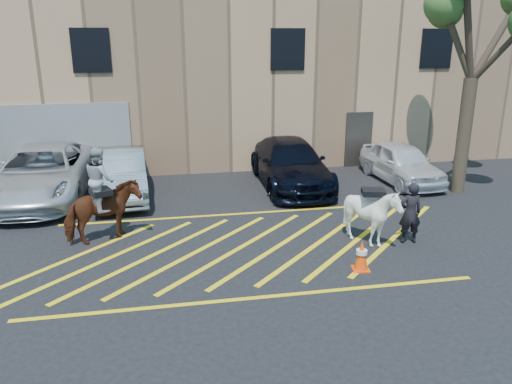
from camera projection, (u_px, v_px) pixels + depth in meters
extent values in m
plane|color=black|center=(237.00, 244.00, 12.76)|extent=(90.00, 90.00, 0.00)
imported|color=silver|center=(43.00, 173.00, 16.13)|extent=(2.95, 6.16, 1.69)
imported|color=#9CA1AA|center=(120.00, 174.00, 16.30)|extent=(1.94, 4.75, 1.53)
imported|color=black|center=(290.00, 163.00, 17.56)|extent=(2.28, 5.45, 1.57)
imported|color=white|center=(401.00, 163.00, 18.00)|extent=(1.85, 4.22, 1.41)
imported|color=black|center=(410.00, 213.00, 12.62)|extent=(0.61, 0.43, 1.60)
cube|color=tan|center=(197.00, 72.00, 22.96)|extent=(32.00, 10.00, 7.00)
cube|color=black|center=(91.00, 50.00, 17.20)|extent=(1.30, 0.08, 1.50)
cube|color=black|center=(288.00, 49.00, 18.44)|extent=(1.30, 0.08, 1.50)
cube|color=black|center=(437.00, 49.00, 19.50)|extent=(1.30, 0.08, 1.50)
cube|color=#38332D|center=(358.00, 140.00, 20.02)|extent=(1.10, 0.08, 2.20)
cube|color=yellow|center=(63.00, 262.00, 11.74)|extent=(4.20, 4.20, 0.01)
cube|color=yellow|center=(109.00, 258.00, 11.92)|extent=(4.20, 4.20, 0.01)
cube|color=yellow|center=(154.00, 255.00, 12.11)|extent=(4.20, 4.20, 0.01)
cube|color=yellow|center=(197.00, 252.00, 12.29)|extent=(4.20, 4.20, 0.01)
cube|color=yellow|center=(239.00, 248.00, 12.48)|extent=(4.20, 4.20, 0.01)
cube|color=yellow|center=(280.00, 245.00, 12.67)|extent=(4.20, 4.20, 0.01)
cube|color=yellow|center=(319.00, 242.00, 12.85)|extent=(4.20, 4.20, 0.01)
cube|color=yellow|center=(358.00, 239.00, 13.04)|extent=(4.20, 4.20, 0.01)
cube|color=yellow|center=(395.00, 236.00, 13.22)|extent=(4.20, 4.20, 0.01)
cube|color=yellow|center=(226.00, 215.00, 14.82)|extent=(9.50, 0.12, 0.01)
cube|color=yellow|center=(258.00, 298.00, 10.14)|extent=(9.50, 0.12, 0.01)
imported|color=#572B14|center=(103.00, 212.00, 12.70)|extent=(2.06, 1.54, 1.59)
imported|color=#999BA3|center=(100.00, 179.00, 12.44)|extent=(0.87, 0.96, 1.61)
cube|color=black|center=(101.00, 192.00, 12.54)|extent=(0.65, 0.70, 0.14)
imported|color=white|center=(372.00, 215.00, 12.50)|extent=(1.59, 1.70, 1.57)
cube|color=black|center=(373.00, 192.00, 12.32)|extent=(0.66, 0.59, 0.14)
cube|color=#FD460A|center=(361.00, 269.00, 11.35)|extent=(0.43, 0.43, 0.03)
cone|color=#FE480A|center=(362.00, 254.00, 11.24)|extent=(0.32, 0.32, 0.70)
cylinder|color=silver|center=(362.00, 252.00, 11.23)|extent=(0.25, 0.25, 0.10)
cylinder|color=#4B3F2E|center=(464.00, 137.00, 16.47)|extent=(0.44, 0.44, 3.80)
cylinder|color=#4B3A2D|center=(496.00, 39.00, 15.82)|extent=(1.76, 0.51, 2.68)
cylinder|color=#423728|center=(458.00, 45.00, 16.39)|extent=(0.33, 1.88, 2.34)
cylinder|color=#45382A|center=(458.00, 44.00, 15.48)|extent=(1.40, 0.20, 2.39)
cylinder|color=#453A29|center=(499.00, 53.00, 15.04)|extent=(0.78, 1.62, 1.96)
cylinder|color=#443329|center=(468.00, 32.00, 15.14)|extent=(1.16, 0.77, 3.11)
sphere|color=#3E6129|center=(445.00, 10.00, 16.85)|extent=(1.20, 1.20, 1.20)
sphere|color=#4F6B2E|center=(444.00, 4.00, 15.03)|extent=(1.20, 1.20, 1.20)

